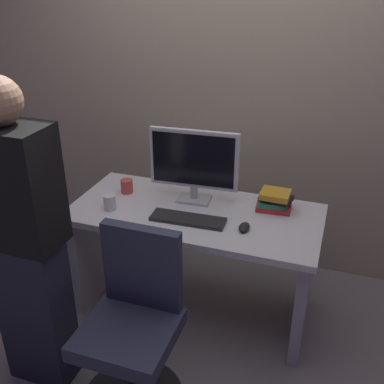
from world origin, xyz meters
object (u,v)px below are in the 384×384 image
(person_at_desk, at_px, (23,243))
(monitor, at_px, (194,162))
(desk, at_px, (195,242))
(cup_near_keyboard, at_px, (110,202))
(office_chair, at_px, (134,331))
(cup_by_monitor, at_px, (127,186))
(keyboard, at_px, (188,219))
(mouse, at_px, (244,227))
(book_stack, at_px, (274,200))

(person_at_desk, height_order, monitor, person_at_desk)
(desk, xyz_separation_m, monitor, (-0.05, 0.13, 0.47))
(desk, distance_m, cup_near_keyboard, 0.57)
(office_chair, xyz_separation_m, cup_by_monitor, (-0.43, 0.84, 0.34))
(keyboard, relative_size, cup_by_monitor, 4.98)
(desk, height_order, monitor, monitor)
(mouse, bearing_deg, monitor, 147.18)
(keyboard, xyz_separation_m, mouse, (0.33, 0.01, 0.01))
(cup_near_keyboard, bearing_deg, book_stack, 18.85)
(mouse, xyz_separation_m, cup_near_keyboard, (-0.81, -0.03, 0.03))
(person_at_desk, bearing_deg, mouse, 35.31)
(person_at_desk, xyz_separation_m, cup_by_monitor, (0.11, 0.87, -0.08))
(office_chair, height_order, keyboard, office_chair)
(keyboard, height_order, book_stack, book_stack)
(office_chair, height_order, book_stack, office_chair)
(desk, height_order, cup_by_monitor, cup_by_monitor)
(monitor, height_order, cup_by_monitor, monitor)
(office_chair, relative_size, cup_by_monitor, 10.89)
(cup_near_keyboard, bearing_deg, office_chair, -54.92)
(monitor, relative_size, book_stack, 2.48)
(office_chair, height_order, monitor, monitor)
(office_chair, bearing_deg, keyboard, 84.32)
(office_chair, bearing_deg, cup_near_keyboard, 125.08)
(office_chair, height_order, mouse, office_chair)
(desk, distance_m, person_at_desk, 1.04)
(person_at_desk, height_order, book_stack, person_at_desk)
(cup_by_monitor, bearing_deg, person_at_desk, -97.32)
(mouse, bearing_deg, keyboard, -178.88)
(mouse, relative_size, cup_by_monitor, 1.16)
(keyboard, bearing_deg, person_at_desk, -135.09)
(book_stack, bearing_deg, person_at_desk, -137.67)
(office_chair, bearing_deg, person_at_desk, -176.80)
(book_stack, bearing_deg, cup_near_keyboard, -161.15)
(person_at_desk, height_order, keyboard, person_at_desk)
(office_chair, distance_m, person_at_desk, 0.68)
(person_at_desk, xyz_separation_m, mouse, (0.93, 0.66, -0.10))
(mouse, height_order, cup_by_monitor, cup_by_monitor)
(desk, relative_size, office_chair, 1.58)
(mouse, xyz_separation_m, book_stack, (0.11, 0.29, 0.04))
(cup_by_monitor, bearing_deg, cup_near_keyboard, -88.71)
(office_chair, xyz_separation_m, book_stack, (0.50, 0.92, 0.35))
(monitor, height_order, book_stack, monitor)
(office_chair, xyz_separation_m, keyboard, (0.06, 0.62, 0.30))
(mouse, xyz_separation_m, cup_by_monitor, (-0.82, 0.21, 0.03))
(cup_near_keyboard, distance_m, cup_by_monitor, 0.24)
(person_at_desk, xyz_separation_m, cup_near_keyboard, (0.12, 0.63, -0.07))
(person_at_desk, height_order, cup_near_keyboard, person_at_desk)
(desk, distance_m, office_chair, 0.75)
(person_at_desk, relative_size, book_stack, 7.53)
(desk, bearing_deg, mouse, -19.29)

